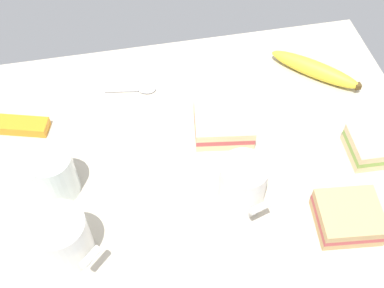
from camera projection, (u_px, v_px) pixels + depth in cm
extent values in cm
cube|color=#BCB29E|center=(192.00, 157.00, 91.96)|extent=(90.00, 64.00, 2.00)
cylinder|color=white|center=(242.00, 184.00, 81.23)|extent=(8.05, 8.05, 9.81)
cylinder|color=black|center=(245.00, 169.00, 77.73)|extent=(7.09, 7.09, 0.40)
cylinder|color=white|center=(260.00, 207.00, 77.89)|extent=(3.82, 2.19, 1.20)
cylinder|color=white|center=(63.00, 238.00, 75.13)|extent=(8.52, 8.52, 9.71)
cylinder|color=brown|center=(57.00, 225.00, 71.67)|extent=(7.50, 7.50, 0.40)
cylinder|color=white|center=(90.00, 257.00, 72.71)|extent=(3.61, 3.51, 1.20)
cube|color=tan|center=(346.00, 221.00, 81.52)|extent=(11.29, 10.37, 1.60)
cube|color=#C14C4C|center=(348.00, 217.00, 80.41)|extent=(11.29, 10.37, 1.20)
cube|color=tan|center=(350.00, 213.00, 79.30)|extent=(11.29, 10.37, 1.60)
cube|color=beige|center=(223.00, 128.00, 93.98)|extent=(12.46, 11.52, 1.60)
cube|color=#C14C4C|center=(224.00, 123.00, 92.86)|extent=(12.46, 11.52, 1.20)
cube|color=beige|center=(224.00, 119.00, 91.75)|extent=(12.46, 11.52, 1.60)
cube|color=beige|center=(372.00, 150.00, 90.67)|extent=(9.73, 8.85, 1.60)
cube|color=#8CB24C|center=(374.00, 146.00, 89.56)|extent=(9.73, 8.85, 1.20)
cube|color=beige|center=(377.00, 141.00, 88.45)|extent=(9.73, 8.85, 1.60)
cylinder|color=silver|center=(54.00, 174.00, 82.68)|extent=(7.48, 7.48, 9.31)
cylinder|color=white|center=(56.00, 179.00, 83.93)|extent=(6.73, 6.73, 6.17)
ellipsoid|color=yellow|center=(315.00, 69.00, 102.53)|extent=(17.22, 16.34, 3.60)
cube|color=#4C3819|center=(358.00, 86.00, 99.47)|extent=(1.20, 1.20, 1.20)
ellipsoid|color=silver|center=(147.00, 89.00, 100.84)|extent=(3.91, 2.90, 0.80)
cylinder|color=silver|center=(122.00, 90.00, 100.73)|extent=(7.08, 1.73, 0.70)
cube|color=orange|center=(17.00, 125.00, 94.11)|extent=(12.97, 7.13, 2.00)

